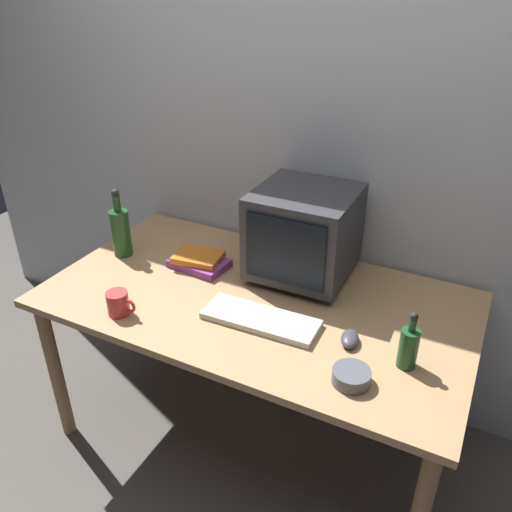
{
  "coord_description": "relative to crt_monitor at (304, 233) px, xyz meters",
  "views": [
    {
      "loc": [
        0.76,
        -1.49,
        1.85
      ],
      "look_at": [
        0.0,
        0.0,
        0.91
      ],
      "focal_mm": 36.41,
      "sensor_mm": 36.0,
      "label": 1
    }
  ],
  "objects": [
    {
      "name": "bottle_short",
      "position": [
        0.51,
        -0.37,
        -0.12
      ],
      "size": [
        0.06,
        0.06,
        0.2
      ],
      "color": "#1E4C23",
      "rests_on": "desk"
    },
    {
      "name": "back_wall",
      "position": [
        -0.09,
        0.27,
        0.33
      ],
      "size": [
        4.0,
        0.08,
        2.5
      ],
      "primitive_type": "cube",
      "color": "silver",
      "rests_on": "ground"
    },
    {
      "name": "bottle_tall",
      "position": [
        -0.77,
        -0.2,
        -0.08
      ],
      "size": [
        0.08,
        0.08,
        0.31
      ],
      "color": "#1E4C23",
      "rests_on": "desk"
    },
    {
      "name": "book_stack",
      "position": [
        -0.41,
        -0.14,
        -0.17
      ],
      "size": [
        0.25,
        0.18,
        0.06
      ],
      "color": "#843893",
      "rests_on": "desk"
    },
    {
      "name": "ground_plane",
      "position": [
        -0.09,
        -0.23,
        -0.92
      ],
      "size": [
        6.0,
        6.0,
        0.0
      ],
      "primitive_type": "plane",
      "color": "#56514C"
    },
    {
      "name": "keyboard",
      "position": [
        -0.01,
        -0.37,
        -0.18
      ],
      "size": [
        0.42,
        0.16,
        0.02
      ],
      "primitive_type": "cube",
      "rotation": [
        0.0,
        0.0,
        0.03
      ],
      "color": "beige",
      "rests_on": "desk"
    },
    {
      "name": "mug",
      "position": [
        -0.49,
        -0.56,
        -0.15
      ],
      "size": [
        0.12,
        0.08,
        0.09
      ],
      "color": "#CC383D",
      "rests_on": "desk"
    },
    {
      "name": "crt_monitor",
      "position": [
        0.0,
        0.0,
        0.0
      ],
      "size": [
        0.39,
        0.39,
        0.37
      ],
      "color": "#333338",
      "rests_on": "desk"
    },
    {
      "name": "desk",
      "position": [
        -0.09,
        -0.23,
        -0.27
      ],
      "size": [
        1.63,
        0.89,
        0.73
      ],
      "color": "tan",
      "rests_on": "ground"
    },
    {
      "name": "computer_mouse",
      "position": [
        0.32,
        -0.34,
        -0.17
      ],
      "size": [
        0.08,
        0.11,
        0.04
      ],
      "primitive_type": "ellipsoid",
      "rotation": [
        0.0,
        0.0,
        0.22
      ],
      "color": "#3F3F47",
      "rests_on": "desk"
    },
    {
      "name": "cd_spindle",
      "position": [
        0.38,
        -0.52,
        -0.17
      ],
      "size": [
        0.12,
        0.12,
        0.04
      ],
      "primitive_type": "cylinder",
      "color": "#595B66",
      "rests_on": "desk"
    }
  ]
}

